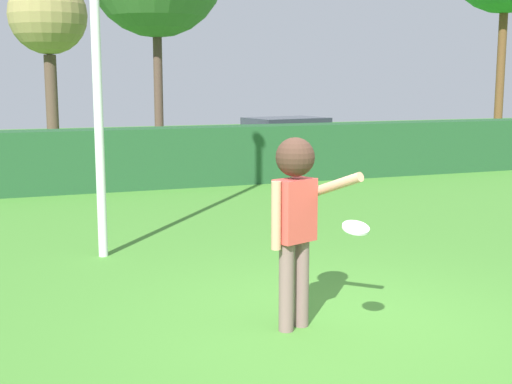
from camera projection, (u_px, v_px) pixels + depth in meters
ground_plane at (336, 326)px, 6.59m from camera, size 60.00×60.00×0.00m
person at (295, 206)px, 6.34m from camera, size 0.74×0.66×1.80m
frisbee at (356, 228)px, 5.87m from camera, size 0.23×0.23×0.09m
hedge_row at (140, 158)px, 15.03m from camera, size 29.09×0.90×1.30m
parked_car_silver at (286, 137)px, 20.39m from camera, size 4.44×2.44×1.25m
willow_tree at (48, 18)px, 22.07m from camera, size 2.49×2.49×5.63m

